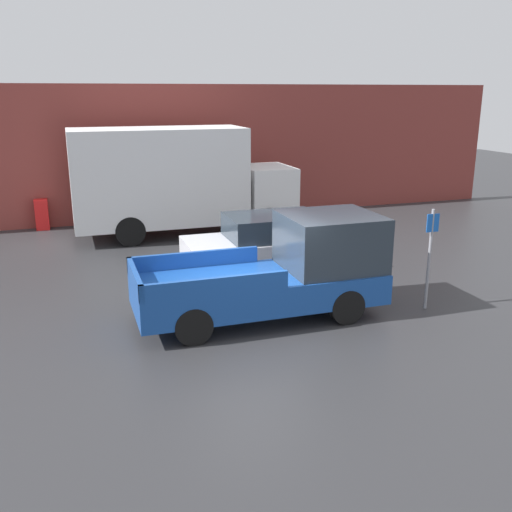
# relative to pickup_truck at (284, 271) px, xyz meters

# --- Properties ---
(ground_plane) EXTENTS (60.00, 60.00, 0.00)m
(ground_plane) POSITION_rel_pickup_truck_xyz_m (-0.79, -0.37, -0.99)
(ground_plane) COLOR #2D2D30
(building_wall) EXTENTS (28.00, 0.15, 4.98)m
(building_wall) POSITION_rel_pickup_truck_xyz_m (-0.79, 10.50, 1.50)
(building_wall) COLOR brown
(building_wall) RESTS_ON ground
(pickup_truck) EXTENTS (5.29, 2.03, 2.17)m
(pickup_truck) POSITION_rel_pickup_truck_xyz_m (0.00, 0.00, 0.00)
(pickup_truck) COLOR #194799
(pickup_truck) RESTS_ON ground
(car) EXTENTS (4.60, 1.95, 1.50)m
(car) POSITION_rel_pickup_truck_xyz_m (0.88, 3.36, -0.23)
(car) COLOR silver
(car) RESTS_ON ground
(delivery_truck) EXTENTS (7.41, 2.37, 3.58)m
(delivery_truck) POSITION_rel_pickup_truck_xyz_m (-0.86, 7.98, 0.90)
(delivery_truck) COLOR white
(delivery_truck) RESTS_ON ground
(parking_sign) EXTENTS (0.30, 0.07, 2.28)m
(parking_sign) POSITION_rel_pickup_truck_xyz_m (3.16, -0.68, 0.29)
(parking_sign) COLOR gray
(parking_sign) RESTS_ON ground
(newspaper_box) EXTENTS (0.45, 0.40, 1.08)m
(newspaper_box) POSITION_rel_pickup_truck_xyz_m (-5.23, 10.18, -0.45)
(newspaper_box) COLOR red
(newspaper_box) RESTS_ON ground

